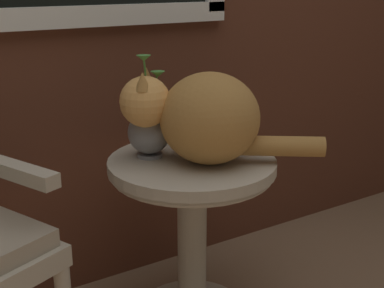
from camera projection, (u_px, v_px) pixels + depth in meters
wicker_side_table at (192, 209)px, 1.73m from camera, size 0.53×0.53×0.59m
cat at (203, 117)px, 1.61m from camera, size 0.54×0.43×0.29m
pewter_vase_with_ivy at (149, 128)px, 1.68m from camera, size 0.14×0.14×0.33m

